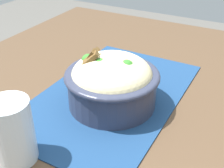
% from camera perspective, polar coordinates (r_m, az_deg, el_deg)
% --- Properties ---
extents(table, '(1.10, 0.97, 0.78)m').
position_cam_1_polar(table, '(0.73, 1.01, -6.95)').
color(table, '#4C3826').
rests_on(table, ground_plane).
extents(placemat, '(0.48, 0.30, 0.00)m').
position_cam_1_polar(placemat, '(0.68, -0.21, -2.15)').
color(placemat, navy).
rests_on(placemat, table).
extents(bowl, '(0.24, 0.24, 0.13)m').
position_cam_1_polar(bowl, '(0.62, -0.04, 0.57)').
color(bowl, '#2D3347').
rests_on(bowl, placemat).
extents(fork, '(0.04, 0.13, 0.00)m').
position_cam_1_polar(fork, '(0.77, 2.05, 2.28)').
color(fork, silver).
rests_on(fork, placemat).
extents(drinking_glass, '(0.07, 0.07, 0.12)m').
position_cam_1_polar(drinking_glass, '(0.52, -18.68, -9.39)').
color(drinking_glass, silver).
rests_on(drinking_glass, table).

